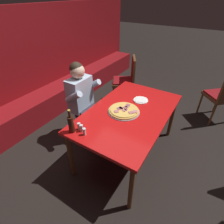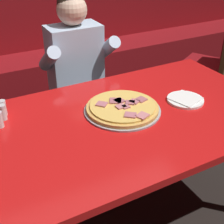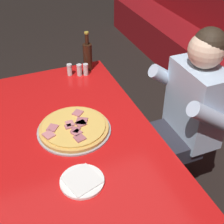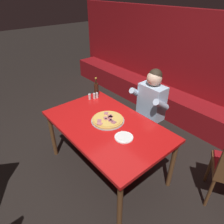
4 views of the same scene
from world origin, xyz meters
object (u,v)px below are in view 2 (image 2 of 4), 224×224
Objects in this scene: pizza at (123,108)px; shaker_red_pepper_flakes at (3,109)px; shaker_black_pepper at (3,113)px; dining_chair_near_left at (215,60)px; plate_white_paper at (185,100)px; diner_seated_blue_shirt at (81,74)px; main_dining_table at (135,125)px.

shaker_red_pepper_flakes is at bearing 155.57° from pizza.
pizza is at bearing -20.28° from shaker_black_pepper.
dining_chair_near_left is at bearing 25.84° from pizza.
shaker_black_pepper is at bearing -103.08° from shaker_red_pepper_flakes.
pizza reaches higher than plate_white_paper.
plate_white_paper is 1.23m from dining_chair_near_left.
shaker_red_pepper_flakes is 0.77m from diner_seated_blue_shirt.
plate_white_paper is 1.00m from shaker_black_pepper.
diner_seated_blue_shirt is at bearing 85.98° from pizza.
dining_chair_near_left reaches higher than shaker_black_pepper.
main_dining_table is 0.76m from diner_seated_blue_shirt.
diner_seated_blue_shirt is at bearing 178.03° from dining_chair_near_left.
shaker_black_pepper and shaker_red_pepper_flakes have the same top height.
shaker_red_pepper_flakes is at bearing 160.63° from plate_white_paper.
main_dining_table is at bearing -151.44° from dining_chair_near_left.
pizza is 1.51m from dining_chair_near_left.
plate_white_paper is (0.33, -0.02, 0.08)m from main_dining_table.
plate_white_paper is at bearing -19.37° from shaker_red_pepper_flakes.
main_dining_table is 18.41× the size of shaker_black_pepper.
dining_chair_near_left is (1.93, 0.39, -0.22)m from shaker_red_pepper_flakes.
dining_chair_near_left is at bearing -1.97° from diner_seated_blue_shirt.
shaker_black_pepper is 0.07× the size of diner_seated_blue_shirt.
dining_chair_near_left reaches higher than main_dining_table.
shaker_red_pepper_flakes is at bearing 76.92° from shaker_black_pepper.
plate_white_paper is 2.44× the size of shaker_black_pepper.
dining_chair_near_left is at bearing 28.56° from main_dining_table.
main_dining_table is 18.41× the size of shaker_red_pepper_flakes.
shaker_black_pepper is at bearing 163.26° from plate_white_paper.
shaker_black_pepper is 2.00m from dining_chair_near_left.
shaker_red_pepper_flakes is 0.07× the size of diner_seated_blue_shirt.
shaker_red_pepper_flakes is at bearing 152.88° from main_dining_table.
diner_seated_blue_shirt reaches higher than pizza.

